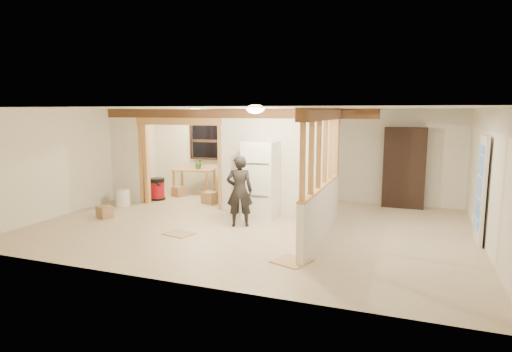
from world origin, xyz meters
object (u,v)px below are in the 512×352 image
at_px(shop_vac, 157,189).
at_px(bookshelf, 404,168).
at_px(refrigerator, 261,180).
at_px(woman, 240,191).
at_px(work_table, 194,181).

relative_size(shop_vac, bookshelf, 0.30).
bearing_deg(refrigerator, shop_vac, 165.77).
bearing_deg(bookshelf, woman, -135.83).
relative_size(work_table, shop_vac, 1.95).
xyz_separation_m(work_table, bookshelf, (5.85, 0.28, 0.64)).
bearing_deg(work_table, bookshelf, -9.23).
distance_m(refrigerator, woman, 0.92).
relative_size(refrigerator, work_table, 1.48).
xyz_separation_m(woman, shop_vac, (-3.20, 1.75, -0.46)).
relative_size(woman, bookshelf, 0.75).
distance_m(woman, bookshelf, 4.49).
bearing_deg(shop_vac, bookshelf, 12.05).
distance_m(woman, work_table, 3.89).
relative_size(woman, work_table, 1.28).
bearing_deg(work_table, woman, -59.19).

